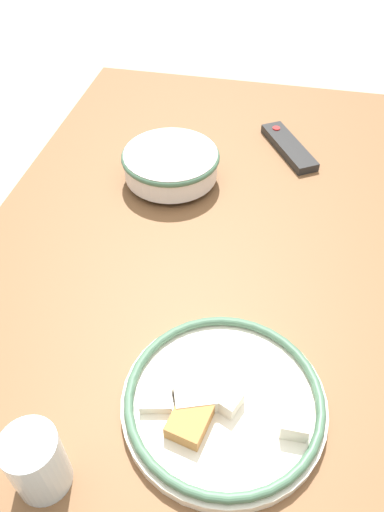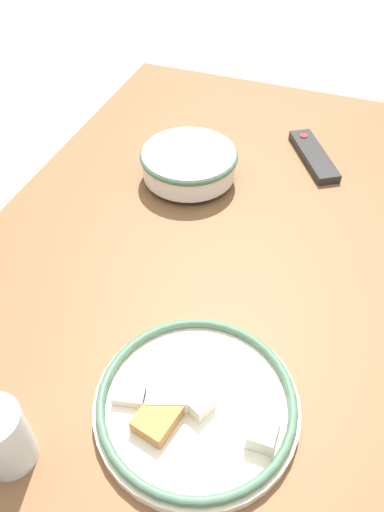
{
  "view_description": "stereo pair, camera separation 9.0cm",
  "coord_description": "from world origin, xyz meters",
  "px_view_note": "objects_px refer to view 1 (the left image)",
  "views": [
    {
      "loc": [
        0.67,
        0.15,
        1.39
      ],
      "look_at": [
        0.05,
        0.02,
        0.74
      ],
      "focal_mm": 35.0,
      "sensor_mm": 36.0,
      "label": 1
    },
    {
      "loc": [
        0.64,
        0.24,
        1.39
      ],
      "look_at": [
        0.05,
        0.02,
        0.74
      ],
      "focal_mm": 35.0,
      "sensor_mm": 36.0,
      "label": 2
    }
  ],
  "objects_px": {
    "food_plate": "(223,401)",
    "drinking_glass": "(37,462)",
    "noodle_bowl": "(171,164)",
    "tv_remote": "(289,147)"
  },
  "relations": [
    {
      "from": "noodle_bowl",
      "to": "drinking_glass",
      "type": "relative_size",
      "value": 1.97
    },
    {
      "from": "noodle_bowl",
      "to": "food_plate",
      "type": "bearing_deg",
      "value": 21.25
    },
    {
      "from": "food_plate",
      "to": "tv_remote",
      "type": "bearing_deg",
      "value": 176.23
    },
    {
      "from": "food_plate",
      "to": "drinking_glass",
      "type": "relative_size",
      "value": 2.76
    },
    {
      "from": "noodle_bowl",
      "to": "drinking_glass",
      "type": "distance_m",
      "value": 0.67
    },
    {
      "from": "food_plate",
      "to": "drinking_glass",
      "type": "height_order",
      "value": "drinking_glass"
    },
    {
      "from": "noodle_bowl",
      "to": "drinking_glass",
      "type": "bearing_deg",
      "value": -0.89
    },
    {
      "from": "tv_remote",
      "to": "drinking_glass",
      "type": "bearing_deg",
      "value": -138.62
    },
    {
      "from": "noodle_bowl",
      "to": "food_plate",
      "type": "height_order",
      "value": "noodle_bowl"
    },
    {
      "from": "noodle_bowl",
      "to": "tv_remote",
      "type": "bearing_deg",
      "value": 124.35
    }
  ]
}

